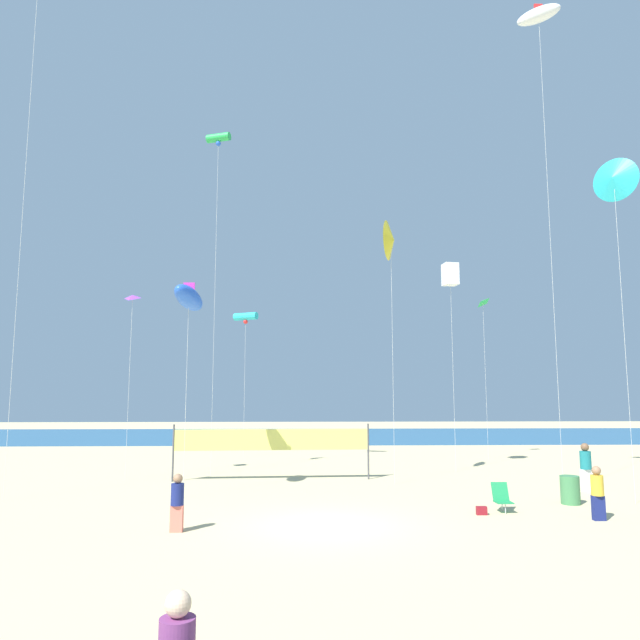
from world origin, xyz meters
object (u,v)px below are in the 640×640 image
kite_cyan_tube (246,317)px  kite_green_tube (218,140)px  kite_green_diamond (482,303)px  kite_cyan_delta (614,179)px  beachgoer_navy_shirt (177,501)px  kite_white_inflatable (539,16)px  folding_beach_chair (502,497)px  kite_blue_inflatable (189,298)px  beachgoer_mustard_shirt (597,491)px  beach_handbag (482,511)px  beachgoer_teal_shirt (586,465)px  volleyball_net (272,442)px  trash_barrel (570,490)px  kite_white_box (450,275)px  kite_yellow_delta (391,240)px  kite_violet_diamond (132,299)px

kite_cyan_tube → kite_green_tube: (-0.79, -7.30, 7.95)m
kite_green_diamond → kite_cyan_delta: bearing=-87.0°
kite_cyan_tube → kite_cyan_delta: bearing=-45.3°
beachgoer_navy_shirt → kite_white_inflatable: (13.03, 5.19, 18.25)m
folding_beach_chair → kite_blue_inflatable: bearing=-171.7°
beachgoer_mustard_shirt → kite_green_tube: size_ratio=0.09×
beach_handbag → beachgoer_teal_shirt: bearing=37.7°
folding_beach_chair → kite_cyan_tube: (-9.79, 16.10, 7.87)m
volleyball_net → kite_green_diamond: (11.93, 7.74, 7.36)m
beachgoer_teal_shirt → kite_green_diamond: bearing=-60.5°
beachgoer_navy_shirt → trash_barrel: bearing=-157.9°
folding_beach_chair → kite_white_box: (1.04, 9.35, 9.16)m
kite_blue_inflatable → kite_cyan_delta: (15.60, -1.60, 4.22)m
beachgoer_mustard_shirt → volleyball_net: size_ratio=0.18×
beachgoer_teal_shirt → beachgoer_mustard_shirt: beachgoer_teal_shirt is taller
beachgoer_mustard_shirt → kite_blue_inflatable: bearing=163.5°
beachgoer_mustard_shirt → kite_yellow_delta: size_ratio=0.14×
beachgoer_navy_shirt → volleyball_net: size_ratio=0.18×
kite_yellow_delta → kite_white_inflatable: (5.79, -2.82, 8.73)m
kite_violet_diamond → beachgoer_mustard_shirt: bearing=-27.2°
kite_green_tube → kite_white_inflatable: (13.85, -5.98, 2.79)m
kite_yellow_delta → beach_handbag: bearing=-74.3°
kite_blue_inflatable → beach_handbag: bearing=-18.0°
kite_white_box → beach_handbag: bearing=-100.6°
beach_handbag → kite_white_box: kite_white_box is taller
kite_white_inflatable → kite_violet_diamond: bearing=166.0°
beachgoer_mustard_shirt → trash_barrel: 2.54m
kite_cyan_tube → kite_green_tube: 10.83m
kite_white_inflatable → kite_green_tube: bearing=156.7°
kite_yellow_delta → kite_violet_diamond: size_ratio=1.36×
beachgoer_mustard_shirt → kite_white_box: kite_white_box is taller
folding_beach_chair → kite_cyan_tube: 20.42m
kite_green_tube → kite_violet_diamond: kite_green_tube is taller
kite_violet_diamond → volleyball_net: bearing=-2.4°
beachgoer_teal_shirt → kite_violet_diamond: (-18.63, 3.37, 6.99)m
kite_white_box → kite_white_inflatable: bearing=-71.1°
beachgoer_teal_shirt → folding_beach_chair: (-4.62, -3.74, -0.50)m
kite_green_tube → kite_green_diamond: kite_green_tube is taller
kite_green_tube → kite_cyan_delta: size_ratio=1.35×
beachgoer_navy_shirt → folding_beach_chair: size_ratio=1.74×
beachgoer_mustard_shirt → volleyball_net: volleyball_net is taller
beachgoer_teal_shirt → kite_violet_diamond: kite_violet_diamond is taller
kite_blue_inflatable → kite_violet_diamond: kite_violet_diamond is taller
volleyball_net → kite_white_box: kite_white_box is taller
folding_beach_chair → kite_white_inflatable: size_ratio=0.05×
kite_blue_inflatable → trash_barrel: bearing=-6.8°
kite_white_inflatable → kite_green_diamond: kite_white_inflatable is taller
beachgoer_navy_shirt → beachgoer_mustard_shirt: bearing=-168.8°
volleyball_net → kite_green_tube: kite_green_tube is taller
kite_cyan_tube → kite_green_diamond: 14.17m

